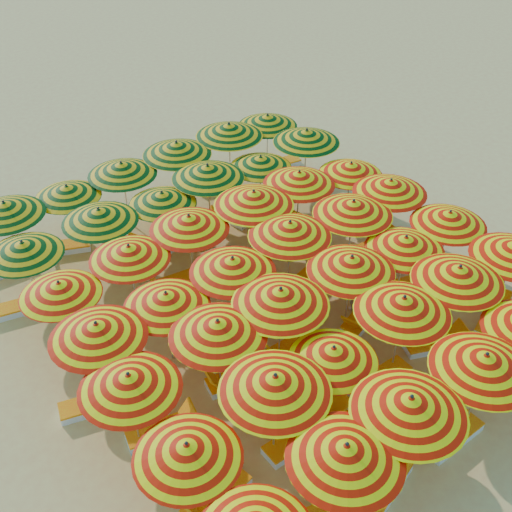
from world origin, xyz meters
The scene contains 73 objects.
ground centered at (0.00, 0.00, 0.00)m, with size 120.00×120.00×0.00m, color #DCBC62.
umbrella_1 centered at (-3.07, -6.38, 2.28)m, with size 3.09×3.09×2.59m.
umbrella_2 centered at (-1.24, -6.41, 2.38)m, with size 3.32×3.32×2.70m.
umbrella_3 centered at (1.08, -6.59, 2.33)m, with size 3.09×3.09×2.65m.
umbrella_6 centered at (-5.49, -4.34, 2.14)m, with size 2.32×2.32×2.43m.
umbrella_7 centered at (-3.11, -4.21, 2.38)m, with size 2.84×2.84×2.71m.
umbrella_8 centered at (-1.25, -4.11, 2.04)m, with size 2.55×2.55×2.32m.
umbrella_9 centered at (1.10, -4.13, 2.33)m, with size 2.64×2.64×2.65m.
umbrella_10 centered at (3.19, -4.20, 2.34)m, with size 2.77×2.77×2.65m.
umbrella_12 centered at (-5.55, -2.06, 2.21)m, with size 2.97×2.97×2.51m.
umbrella_13 centered at (-3.05, -1.94, 2.28)m, with size 2.77×2.77×2.60m.
umbrella_14 centered at (-1.18, -2.04, 2.38)m, with size 2.57×2.57×2.70m.
umbrella_15 centered at (1.28, -2.11, 2.30)m, with size 2.67×2.67×2.62m.
umbrella_16 centered at (3.31, -2.25, 2.17)m, with size 2.78×2.78×2.47m.
umbrella_17 centered at (5.35, -2.19, 2.18)m, with size 2.87×2.87×2.48m.
umbrella_18 centered at (-5.39, -0.20, 2.27)m, with size 2.97×2.97×2.58m.
umbrella_19 centered at (-3.41, -0.13, 2.15)m, with size 2.52×2.52×2.44m.
umbrella_20 centered at (-1.29, -0.12, 2.26)m, with size 2.76×2.76×2.56m.
umbrella_21 centered at (1.00, 0.17, 2.33)m, with size 2.70×2.70×2.64m.
umbrella_22 centered at (3.27, -0.14, 2.33)m, with size 2.92×2.92×2.64m.
umbrella_23 centered at (5.20, 0.09, 2.27)m, with size 3.19×3.19×2.58m.
umbrella_24 centered at (-5.38, 2.06, 2.07)m, with size 2.88×2.88×2.35m.
umbrella_25 centered at (-3.20, 2.23, 2.18)m, with size 2.86×2.86×2.47m.
umbrella_26 centered at (-1.10, 2.35, 2.26)m, with size 2.89×2.89×2.57m.
umbrella_27 centered at (1.15, 2.10, 2.37)m, with size 2.85×2.85×2.70m.
umbrella_28 centered at (3.21, 2.32, 2.26)m, with size 2.50×2.50×2.57m.
umbrella_29 centered at (5.26, 1.95, 2.07)m, with size 2.85×2.85×2.35m.
umbrella_30 centered at (-5.47, 4.33, 2.12)m, with size 2.68×2.68×2.40m.
umbrella_31 centered at (-3.02, 4.43, 2.20)m, with size 3.12×3.12×2.50m.
umbrella_32 centered at (-0.88, 4.29, 2.06)m, with size 2.89×2.89×2.35m.
umbrella_33 centered at (1.01, 4.46, 2.31)m, with size 2.87×2.87×2.62m.
umbrella_34 centered at (3.12, 4.27, 2.05)m, with size 2.21×2.21×2.33m.
umbrella_35 centered at (5.34, 4.37, 2.32)m, with size 3.15×3.15×2.64m.
umbrella_36 centered at (-5.17, 6.50, 2.23)m, with size 3.13×3.13×2.53m.
umbrella_37 centered at (-3.11, 6.59, 2.04)m, with size 2.22×2.22×2.32m.
umbrella_38 centered at (-1.11, 6.54, 2.22)m, with size 2.82×2.82×2.52m.
umbrella_39 centered at (1.06, 6.48, 2.32)m, with size 2.85×2.85×2.63m.
umbrella_40 centered at (3.34, 6.45, 2.36)m, with size 3.36×3.36×2.68m.
umbrella_41 centered at (5.23, 6.53, 2.17)m, with size 2.41×2.41×2.47m.
lounger_2 centered at (-1.74, -6.56, 0.15)m, with size 1.82×1.03×0.69m.
lounger_3 centered at (0.48, -6.63, 0.15)m, with size 1.73×0.59×0.69m.
lounger_5 centered at (-4.99, -4.46, 0.15)m, with size 1.80×0.83×0.69m.
lounger_6 centered at (-2.51, -4.39, 0.15)m, with size 1.74×0.61×0.69m.
lounger_7 centered at (-1.75, -4.21, 0.15)m, with size 1.81×0.92×0.69m.
lounger_8 centered at (0.50, -4.27, 0.15)m, with size 1.75×0.64×0.69m.
lounger_9 centered at (2.69, -4.30, 0.15)m, with size 1.82×1.21×0.69m.
lounger_10 centered at (4.88, -4.63, 0.15)m, with size 1.83×1.16×0.69m.
lounger_11 centered at (-4.95, -2.17, 0.15)m, with size 1.82×0.97×0.69m.
lounger_12 centered at (-2.55, -1.94, 0.15)m, with size 1.82×0.94×0.69m.
lounger_13 centered at (-0.68, -1.94, 0.15)m, with size 1.74×0.60×0.69m.
lounger_14 centered at (1.78, -2.28, 0.15)m, with size 1.83×1.08×0.69m.
lounger_15 centered at (3.82, -2.04, 0.15)m, with size 1.82×1.02×0.69m.
lounger_16 centered at (-5.89, -0.41, 0.15)m, with size 1.83×1.04×0.69m.
lounger_17 centered at (-0.78, 0.09, 0.15)m, with size 1.77×0.69×0.69m.
lounger_18 centered at (1.60, 0.07, 0.15)m, with size 1.82×1.00×0.69m.
lounger_19 centered at (2.67, -0.12, 0.15)m, with size 1.80×0.84×0.69m.
lounger_20 centered at (4.69, -0.02, 0.15)m, with size 1.78×0.75×0.69m.
lounger_21 centered at (-1.70, 2.49, 0.15)m, with size 1.79×0.80×0.69m.
lounger_22 centered at (2.71, 2.32, 0.15)m, with size 1.82×0.96×0.69m.
lounger_23 centered at (5.86, 2.02, 0.15)m, with size 1.81×0.89×0.69m.
lounger_24 centered at (-5.98, 4.34, 0.15)m, with size 1.82×0.96×0.69m.
lounger_25 centered at (-2.42, 4.54, 0.15)m, with size 1.82×1.23×0.69m.
lounger_26 centered at (-0.38, 4.29, 0.15)m, with size 1.78×0.73×0.69m.
lounger_27 centered at (0.51, 4.62, 0.15)m, with size 1.78×0.76×0.69m.
lounger_28 centered at (2.52, 4.11, 0.15)m, with size 1.82×0.95×0.69m.
lounger_29 centered at (5.94, 4.19, 0.15)m, with size 1.75×0.64×0.69m.
lounger_30 centered at (-5.76, 6.46, 0.15)m, with size 1.75×0.64×0.69m.
lounger_31 centered at (-3.70, 6.41, 0.15)m, with size 1.82×1.23×0.69m.
lounger_32 centered at (0.47, 6.33, 0.15)m, with size 1.74×0.60×0.69m.
lounger_33 centered at (2.83, 6.64, 0.15)m, with size 1.81×0.88×0.69m.
lounger_34 centered at (5.74, 6.38, 0.15)m, with size 1.81×0.88×0.69m.
beachgoer_a centered at (2.05, -1.73, 0.78)m, with size 0.57×0.37×1.56m, color tan.
beachgoer_b centered at (0.19, -1.15, 0.73)m, with size 0.71×0.55×1.45m, color tan.
Camera 1 is at (-9.21, -11.41, 13.04)m, focal length 45.00 mm.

